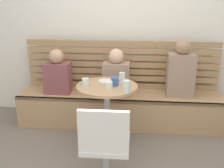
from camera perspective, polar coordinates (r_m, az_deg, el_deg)
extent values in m
cube|color=white|center=(3.72, 2.38, 15.13)|extent=(5.20, 0.10, 2.90)
cube|color=tan|center=(3.57, 1.71, -5.39)|extent=(2.70, 0.52, 0.44)
cube|color=#94734F|center=(3.27, 1.46, -3.87)|extent=(2.70, 0.04, 0.04)
cube|color=#A68157|center=(3.70, 2.01, -0.25)|extent=(2.65, 0.04, 0.07)
cube|color=tan|center=(3.67, 2.02, 1.35)|extent=(2.65, 0.04, 0.07)
cube|color=#A68157|center=(3.64, 2.04, 2.82)|extent=(2.65, 0.04, 0.07)
cube|color=tan|center=(3.62, 2.06, 4.30)|extent=(2.65, 0.04, 0.07)
cube|color=#A68157|center=(3.60, 2.08, 5.80)|extent=(2.65, 0.04, 0.07)
cube|color=tan|center=(3.58, 2.09, 7.32)|extent=(2.65, 0.04, 0.07)
cube|color=#A68157|center=(3.56, 2.11, 8.85)|extent=(2.65, 0.04, 0.07)
cylinder|color=#ADADB2|center=(3.18, -1.04, -12.83)|extent=(0.44, 0.44, 0.02)
cylinder|color=#ADADB2|center=(3.01, -1.08, -7.04)|extent=(0.07, 0.07, 0.69)
cylinder|color=tan|center=(2.88, -1.12, -0.58)|extent=(0.68, 0.68, 0.03)
cylinder|color=#ADADB2|center=(2.43, -1.29, -17.74)|extent=(0.05, 0.05, 0.45)
cube|color=white|center=(2.30, -1.33, -12.79)|extent=(0.40, 0.40, 0.04)
cube|color=white|center=(2.05, -1.89, -10.45)|extent=(0.40, 0.04, 0.36)
cube|color=#9E7F6B|center=(3.44, 14.76, 1.88)|extent=(0.34, 0.22, 0.56)
sphere|color=#A37A5B|center=(3.36, 15.26, 7.83)|extent=(0.19, 0.19, 0.19)
cube|color=brown|center=(3.54, -11.78, 1.32)|extent=(0.34, 0.22, 0.41)
sphere|color=tan|center=(3.47, -12.09, 5.91)|extent=(0.19, 0.19, 0.19)
cube|color=#9E7F6B|center=(3.40, 0.90, 1.15)|extent=(0.34, 0.22, 0.43)
sphere|color=#DBB293|center=(3.32, 0.93, 6.09)|extent=(0.19, 0.19, 0.19)
cylinder|color=white|center=(2.78, -0.68, -0.17)|extent=(0.08, 0.08, 0.07)
cylinder|color=white|center=(2.98, 2.22, 1.49)|extent=(0.07, 0.07, 0.11)
cylinder|color=#3D5B9E|center=(2.85, 0.63, 0.56)|extent=(0.08, 0.08, 0.09)
cylinder|color=silver|center=(2.87, -5.81, 0.46)|extent=(0.08, 0.08, 0.08)
cylinder|color=silver|center=(2.66, 3.22, -0.47)|extent=(0.07, 0.07, 0.12)
cylinder|color=white|center=(3.00, -1.45, 0.68)|extent=(0.17, 0.17, 0.01)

